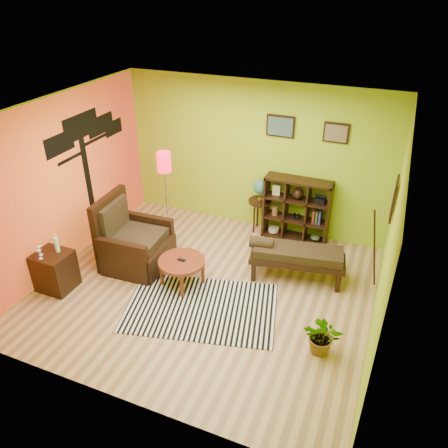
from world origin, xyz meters
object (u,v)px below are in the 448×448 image
at_px(armchair, 133,245).
at_px(bench, 295,255).
at_px(side_cabinet, 55,270).
at_px(potted_plant, 322,339).
at_px(coffee_table, 182,264).
at_px(globe_table, 260,193).
at_px(floor_lamp, 164,170).
at_px(cube_shelf, 297,210).

bearing_deg(armchair, bench, 13.59).
distance_m(side_cabinet, bench, 3.78).
bearing_deg(potted_plant, side_cabinet, -176.80).
bearing_deg(coffee_table, side_cabinet, -155.18).
distance_m(armchair, globe_table, 2.51).
xyz_separation_m(globe_table, potted_plant, (1.74, -2.66, -0.59)).
height_order(armchair, bench, armchair).
distance_m(coffee_table, bench, 1.80).
bearing_deg(side_cabinet, globe_table, 50.36).
relative_size(bench, potted_plant, 2.90).
xyz_separation_m(side_cabinet, bench, (3.39, 1.66, 0.12)).
xyz_separation_m(floor_lamp, potted_plant, (3.22, -1.75, -1.17)).
distance_m(floor_lamp, cube_shelf, 2.49).
bearing_deg(bench, floor_lamp, 172.64).
height_order(floor_lamp, globe_table, floor_lamp).
height_order(armchair, cube_shelf, armchair).
distance_m(coffee_table, armchair, 1.04).
bearing_deg(bench, armchair, -166.41).
xyz_separation_m(coffee_table, globe_table, (0.60, 2.06, 0.41)).
bearing_deg(potted_plant, coffee_table, 165.72).
relative_size(floor_lamp, cube_shelf, 1.42).
bearing_deg(coffee_table, bench, 27.51).
relative_size(armchair, potted_plant, 2.26).
bearing_deg(cube_shelf, coffee_table, -122.89).
bearing_deg(side_cabinet, bench, 26.11).
xyz_separation_m(coffee_table, side_cabinet, (-1.79, -0.83, -0.07)).
height_order(armchair, floor_lamp, floor_lamp).
relative_size(coffee_table, potted_plant, 1.36).
xyz_separation_m(globe_table, bench, (1.00, -1.23, -0.36)).
height_order(armchair, side_cabinet, armchair).
height_order(coffee_table, armchair, armchair).
bearing_deg(potted_plant, armchair, 166.71).
relative_size(coffee_table, armchair, 0.60).
bearing_deg(coffee_table, potted_plant, -14.28).
bearing_deg(armchair, cube_shelf, 38.16).
xyz_separation_m(armchair, cube_shelf, (2.35, 1.84, 0.23)).
height_order(coffee_table, bench, bench).
bearing_deg(side_cabinet, coffee_table, 24.82).
bearing_deg(cube_shelf, globe_table, 178.40).
height_order(coffee_table, floor_lamp, floor_lamp).
distance_m(side_cabinet, globe_table, 3.79).
distance_m(bench, potted_plant, 1.63).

